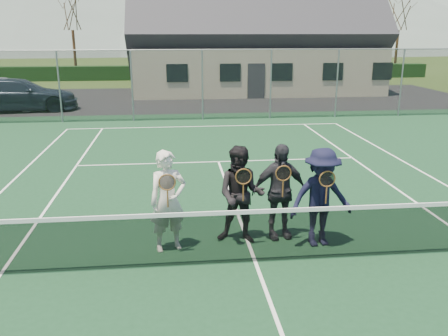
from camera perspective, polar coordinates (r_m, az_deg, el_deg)
The scene contains 20 objects.
ground at distance 27.40m, azimuth -3.46°, elevation 8.23°, with size 220.00×220.00×0.00m, color #304619.
court_surface at distance 8.14m, azimuth 3.78°, elevation -11.30°, with size 30.00×30.00×0.02m, color #14381E.
tarmac_carpark at distance 27.50m, azimuth -11.90°, elevation 7.96°, with size 40.00×12.00×0.01m, color black.
hedge_row at distance 39.26m, azimuth -4.37°, elevation 11.41°, with size 40.00×1.20×1.10m, color black.
hill_west at distance 104.95m, azimuth -20.29°, elevation 18.06°, with size 110.00×110.00×18.00m, color #526259.
hill_east at distance 116.65m, azimuth 23.68°, elevation 16.44°, with size 90.00×90.00×14.00m, color slate.
car_b at distance 25.80m, azimuth -25.02°, elevation 7.99°, with size 1.62×4.64×1.53m, color gray.
car_c at distance 25.30m, azimuth -23.37°, elevation 8.08°, with size 2.18×5.37×1.56m, color #192332.
court_markings at distance 8.13m, azimuth 3.78°, elevation -11.20°, with size 11.03×23.83×0.01m.
tennis_net at distance 7.91m, azimuth 3.85°, elevation -7.89°, with size 11.68×0.08×1.10m.
perimeter_fence at distance 20.77m, azimuth -2.62°, elevation 9.95°, with size 30.07×0.07×3.02m.
clubhouse at distance 31.56m, azimuth 3.62°, elevation 16.53°, with size 15.60×8.20×7.70m.
tree_b at distance 40.89m, azimuth -17.98°, elevation 18.25°, with size 3.20×3.20×7.77m.
tree_c at distance 40.30m, azimuth -1.59°, elevation 19.03°, with size 3.20×3.20×7.77m.
tree_d at distance 42.31m, azimuth 12.80°, elevation 18.52°, with size 3.20×3.20×7.77m.
tree_e at distance 44.56m, azimuth 20.49°, elevation 17.80°, with size 3.20×3.20×7.77m.
player_a at distance 8.29m, azimuth -6.75°, elevation -3.98°, with size 0.75×0.60×1.80m.
player_b at distance 8.54m, azimuth 2.06°, elevation -3.26°, with size 1.02×0.88×1.80m.
player_c at distance 8.78m, azimuth 6.67°, elevation -2.81°, with size 1.10×0.57×1.80m.
player_d at distance 8.58m, azimuth 11.59°, elevation -3.50°, with size 1.23×0.80×1.80m.
Camera 1 is at (-1.30, -7.11, 3.76)m, focal length 38.00 mm.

